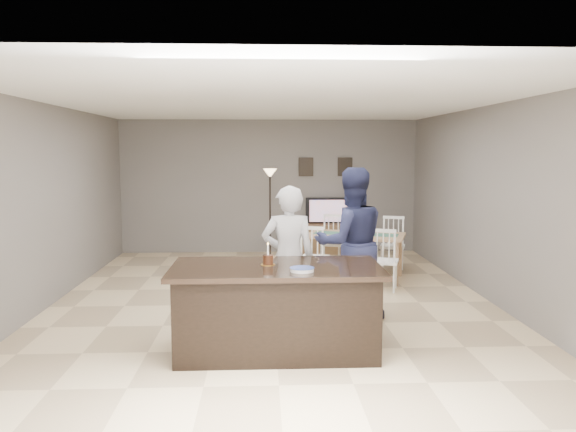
{
  "coord_description": "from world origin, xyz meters",
  "views": [
    {
      "loc": [
        -0.14,
        -7.44,
        2.07
      ],
      "look_at": [
        0.19,
        -0.3,
        1.24
      ],
      "focal_mm": 35.0,
      "sensor_mm": 36.0,
      "label": 1
    }
  ],
  "objects_px": {
    "woman": "(288,259)",
    "birthday_cake": "(268,260)",
    "television": "(328,211)",
    "man": "(351,244)",
    "dining_table": "(356,242)",
    "kitchen_island": "(276,308)",
    "plate_stack": "(302,269)",
    "tv_console": "(329,239)",
    "floor_lamp": "(270,189)"
  },
  "relations": [
    {
      "from": "woman",
      "to": "birthday_cake",
      "type": "height_order",
      "value": "woman"
    },
    {
      "from": "television",
      "to": "man",
      "type": "bearing_deg",
      "value": 86.82
    },
    {
      "from": "woman",
      "to": "dining_table",
      "type": "xyz_separation_m",
      "value": [
        1.22,
        2.64,
        -0.24
      ]
    },
    {
      "from": "kitchen_island",
      "to": "plate_stack",
      "type": "distance_m",
      "value": 0.59
    },
    {
      "from": "kitchen_island",
      "to": "dining_table",
      "type": "xyz_separation_m",
      "value": [
        1.37,
        3.32,
        0.15
      ]
    },
    {
      "from": "tv_console",
      "to": "floor_lamp",
      "type": "distance_m",
      "value": 1.67
    },
    {
      "from": "tv_console",
      "to": "dining_table",
      "type": "xyz_separation_m",
      "value": [
        0.17,
        -2.25,
        0.3
      ]
    },
    {
      "from": "woman",
      "to": "plate_stack",
      "type": "relative_size",
      "value": 6.99
    },
    {
      "from": "floor_lamp",
      "to": "woman",
      "type": "bearing_deg",
      "value": -88.05
    },
    {
      "from": "tv_console",
      "to": "television",
      "type": "relative_size",
      "value": 1.31
    },
    {
      "from": "television",
      "to": "plate_stack",
      "type": "xyz_separation_m",
      "value": [
        -0.96,
        -5.91,
        0.06
      ]
    },
    {
      "from": "kitchen_island",
      "to": "birthday_cake",
      "type": "height_order",
      "value": "birthday_cake"
    },
    {
      "from": "television",
      "to": "dining_table",
      "type": "distance_m",
      "value": 2.34
    },
    {
      "from": "woman",
      "to": "floor_lamp",
      "type": "bearing_deg",
      "value": -89.04
    },
    {
      "from": "woman",
      "to": "birthday_cake",
      "type": "bearing_deg",
      "value": 67.66
    },
    {
      "from": "television",
      "to": "plate_stack",
      "type": "bearing_deg",
      "value": 80.81
    },
    {
      "from": "plate_stack",
      "to": "floor_lamp",
      "type": "xyz_separation_m",
      "value": [
        -0.24,
        5.31,
        0.43
      ]
    },
    {
      "from": "kitchen_island",
      "to": "plate_stack",
      "type": "relative_size",
      "value": 8.93
    },
    {
      "from": "plate_stack",
      "to": "dining_table",
      "type": "relative_size",
      "value": 0.11
    },
    {
      "from": "woman",
      "to": "birthday_cake",
      "type": "distance_m",
      "value": 0.67
    },
    {
      "from": "floor_lamp",
      "to": "plate_stack",
      "type": "bearing_deg",
      "value": -87.44
    },
    {
      "from": "woman",
      "to": "plate_stack",
      "type": "height_order",
      "value": "woman"
    },
    {
      "from": "woman",
      "to": "floor_lamp",
      "type": "relative_size",
      "value": 0.97
    },
    {
      "from": "tv_console",
      "to": "birthday_cake",
      "type": "relative_size",
      "value": 5.22
    },
    {
      "from": "man",
      "to": "tv_console",
      "type": "bearing_deg",
      "value": -100.8
    },
    {
      "from": "woman",
      "to": "plate_stack",
      "type": "distance_m",
      "value": 0.96
    },
    {
      "from": "birthday_cake",
      "to": "television",
      "type": "bearing_deg",
      "value": 77.02
    },
    {
      "from": "birthday_cake",
      "to": "dining_table",
      "type": "distance_m",
      "value": 3.58
    },
    {
      "from": "tv_console",
      "to": "television",
      "type": "xyz_separation_m",
      "value": [
        0.0,
        0.07,
        0.56
      ]
    },
    {
      "from": "tv_console",
      "to": "woman",
      "type": "distance_m",
      "value": 5.03
    },
    {
      "from": "man",
      "to": "dining_table",
      "type": "relative_size",
      "value": 0.89
    },
    {
      "from": "plate_stack",
      "to": "floor_lamp",
      "type": "height_order",
      "value": "floor_lamp"
    },
    {
      "from": "television",
      "to": "birthday_cake",
      "type": "relative_size",
      "value": 3.97
    },
    {
      "from": "birthday_cake",
      "to": "floor_lamp",
      "type": "xyz_separation_m",
      "value": [
        0.09,
        4.97,
        0.39
      ]
    },
    {
      "from": "television",
      "to": "plate_stack",
      "type": "relative_size",
      "value": 3.8
    },
    {
      "from": "plate_stack",
      "to": "dining_table",
      "type": "height_order",
      "value": "dining_table"
    },
    {
      "from": "television",
      "to": "dining_table",
      "type": "bearing_deg",
      "value": 94.31
    },
    {
      "from": "kitchen_island",
      "to": "woman",
      "type": "height_order",
      "value": "woman"
    },
    {
      "from": "television",
      "to": "tv_console",
      "type": "bearing_deg",
      "value": 90.0
    },
    {
      "from": "television",
      "to": "dining_table",
      "type": "xyz_separation_m",
      "value": [
        0.17,
        -2.32,
        -0.26
      ]
    },
    {
      "from": "television",
      "to": "birthday_cake",
      "type": "distance_m",
      "value": 5.72
    },
    {
      "from": "tv_console",
      "to": "dining_table",
      "type": "distance_m",
      "value": 2.27
    },
    {
      "from": "kitchen_island",
      "to": "plate_stack",
      "type": "xyz_separation_m",
      "value": [
        0.24,
        -0.27,
        0.46
      ]
    },
    {
      "from": "kitchen_island",
      "to": "dining_table",
      "type": "distance_m",
      "value": 3.6
    },
    {
      "from": "dining_table",
      "to": "floor_lamp",
      "type": "bearing_deg",
      "value": 146.7
    },
    {
      "from": "plate_stack",
      "to": "floor_lamp",
      "type": "relative_size",
      "value": 0.14
    },
    {
      "from": "kitchen_island",
      "to": "birthday_cake",
      "type": "relative_size",
      "value": 9.34
    },
    {
      "from": "tv_console",
      "to": "dining_table",
      "type": "bearing_deg",
      "value": -85.56
    },
    {
      "from": "tv_console",
      "to": "television",
      "type": "height_order",
      "value": "television"
    },
    {
      "from": "birthday_cake",
      "to": "floor_lamp",
      "type": "relative_size",
      "value": 0.13
    }
  ]
}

